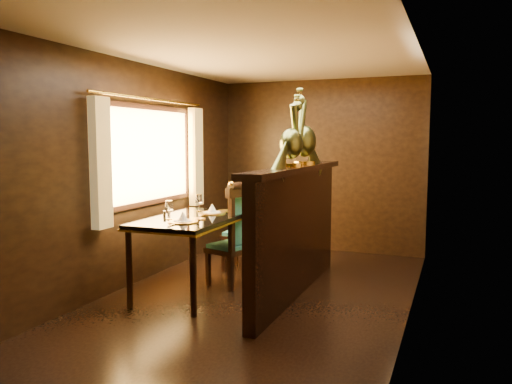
{
  "coord_description": "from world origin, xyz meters",
  "views": [
    {
      "loc": [
        1.87,
        -4.66,
        1.63
      ],
      "look_at": [
        -0.15,
        0.33,
        1.07
      ],
      "focal_mm": 35.0,
      "sensor_mm": 36.0,
      "label": 1
    }
  ],
  "objects_px": {
    "dining_table": "(192,224)",
    "chair_left": "(237,231)",
    "chair_right": "(251,219)",
    "peacock_left": "(291,130)",
    "peacock_right": "(305,127)"
  },
  "relations": [
    {
      "from": "chair_right",
      "to": "peacock_right",
      "type": "height_order",
      "value": "peacock_right"
    },
    {
      "from": "peacock_left",
      "to": "dining_table",
      "type": "bearing_deg",
      "value": -168.7
    },
    {
      "from": "dining_table",
      "to": "peacock_right",
      "type": "xyz_separation_m",
      "value": [
        1.03,
        0.67,
        1.02
      ]
    },
    {
      "from": "dining_table",
      "to": "chair_left",
      "type": "height_order",
      "value": "chair_left"
    },
    {
      "from": "dining_table",
      "to": "chair_right",
      "type": "bearing_deg",
      "value": 78.21
    },
    {
      "from": "peacock_left",
      "to": "chair_left",
      "type": "bearing_deg",
      "value": 163.43
    },
    {
      "from": "chair_left",
      "to": "chair_right",
      "type": "height_order",
      "value": "chair_right"
    },
    {
      "from": "peacock_left",
      "to": "peacock_right",
      "type": "xyz_separation_m",
      "value": [
        0.0,
        0.46,
        0.04
      ]
    },
    {
      "from": "dining_table",
      "to": "chair_right",
      "type": "distance_m",
      "value": 1.14
    },
    {
      "from": "dining_table",
      "to": "chair_left",
      "type": "distance_m",
      "value": 0.55
    },
    {
      "from": "dining_table",
      "to": "chair_left",
      "type": "bearing_deg",
      "value": 49.5
    },
    {
      "from": "chair_left",
      "to": "chair_right",
      "type": "bearing_deg",
      "value": 116.93
    },
    {
      "from": "dining_table",
      "to": "chair_right",
      "type": "height_order",
      "value": "chair_right"
    },
    {
      "from": "chair_left",
      "to": "peacock_right",
      "type": "height_order",
      "value": "peacock_right"
    },
    {
      "from": "peacock_right",
      "to": "chair_left",
      "type": "bearing_deg",
      "value": -159.47
    }
  ]
}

